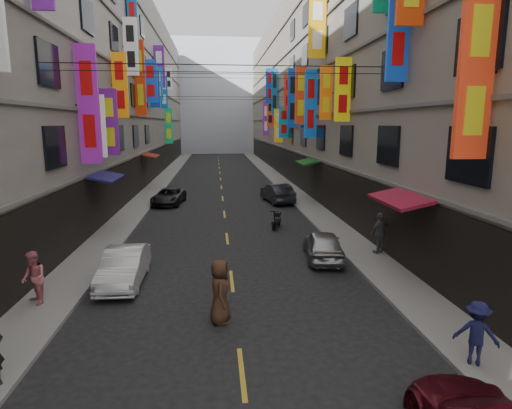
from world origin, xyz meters
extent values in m
cube|color=slate|center=(-6.00, 42.00, 0.06)|extent=(2.00, 90.00, 0.12)
cube|color=slate|center=(6.00, 42.00, 0.06)|extent=(2.00, 90.00, 0.12)
cube|color=gray|center=(-12.00, 42.00, 9.50)|extent=(10.00, 90.00, 19.00)
cube|color=black|center=(-6.95, 42.00, 1.50)|extent=(0.12, 85.50, 3.00)
cube|color=#66635E|center=(-6.94, 42.00, 3.20)|extent=(0.16, 90.00, 0.14)
cube|color=#66635E|center=(-6.94, 42.00, 6.40)|extent=(0.16, 90.00, 0.14)
cube|color=#66635E|center=(-6.94, 42.00, 9.60)|extent=(0.16, 90.00, 0.14)
cube|color=#66635E|center=(-6.94, 42.00, 12.80)|extent=(0.16, 90.00, 0.14)
cube|color=gray|center=(12.00, 42.00, 9.50)|extent=(10.00, 90.00, 19.00)
cube|color=black|center=(6.95, 42.00, 1.50)|extent=(0.12, 85.50, 3.00)
cube|color=#66635E|center=(6.94, 42.00, 3.20)|extent=(0.16, 90.00, 0.14)
cube|color=#66635E|center=(6.94, 42.00, 6.40)|extent=(0.16, 90.00, 0.14)
cube|color=#66635E|center=(6.94, 42.00, 9.60)|extent=(0.16, 90.00, 0.14)
cube|color=#66635E|center=(6.94, 42.00, 12.80)|extent=(0.16, 90.00, 0.14)
cube|color=#66635E|center=(6.94, 42.00, 16.00)|extent=(0.16, 90.00, 0.14)
cube|color=silver|center=(0.00, 92.00, 11.00)|extent=(18.00, 8.00, 22.00)
cube|color=red|center=(6.42, 14.17, 7.08)|extent=(0.96, 0.18, 4.62)
cylinder|color=black|center=(6.47, 14.17, 7.08)|extent=(1.06, 0.08, 0.08)
cube|color=blue|center=(6.49, 19.52, 9.47)|extent=(0.83, 0.18, 4.29)
cylinder|color=black|center=(6.54, 19.52, 9.47)|extent=(0.93, 0.08, 0.08)
cube|color=purple|center=(-6.42, 24.18, 6.60)|extent=(0.97, 0.18, 5.50)
cylinder|color=black|center=(-6.47, 24.18, 6.60)|extent=(1.07, 0.08, 0.08)
cube|color=white|center=(-6.53, 26.07, 5.60)|extent=(0.74, 0.18, 3.19)
cylinder|color=black|center=(-6.58, 26.07, 5.60)|extent=(0.84, 0.08, 0.08)
cube|color=yellow|center=(6.47, 26.45, 7.56)|extent=(0.86, 0.18, 3.41)
cylinder|color=black|center=(6.52, 26.45, 7.56)|extent=(0.96, 0.08, 0.08)
cube|color=#60167B|center=(-6.44, 28.23, 5.82)|extent=(0.92, 0.18, 3.71)
cylinder|color=black|center=(-6.49, 28.23, 5.82)|extent=(1.02, 0.08, 0.08)
cube|color=orange|center=(6.52, 30.24, 7.66)|extent=(0.76, 0.18, 3.35)
cylinder|color=black|center=(6.57, 30.24, 7.66)|extent=(0.86, 0.08, 0.08)
cube|color=orange|center=(-6.44, 31.56, 8.13)|extent=(0.93, 0.18, 4.02)
cylinder|color=black|center=(-6.49, 31.56, 8.13)|extent=(1.03, 0.08, 0.08)
cube|color=#DA9C0B|center=(6.33, 32.28, 12.09)|extent=(1.14, 0.18, 4.08)
cylinder|color=black|center=(6.38, 32.28, 12.09)|extent=(1.24, 0.08, 0.08)
cube|color=blue|center=(6.46, 34.36, 7.16)|extent=(0.87, 0.18, 4.86)
cylinder|color=black|center=(6.51, 34.36, 7.16)|extent=(0.97, 0.08, 0.08)
cube|color=white|center=(-6.41, 35.82, 11.18)|extent=(0.98, 0.18, 3.97)
cylinder|color=black|center=(-6.46, 35.82, 11.18)|extent=(1.08, 0.08, 0.08)
cube|color=#0E52A8|center=(-6.54, 37.79, 13.02)|extent=(0.73, 0.18, 4.60)
cylinder|color=black|center=(-6.59, 37.79, 13.02)|extent=(0.83, 0.08, 0.08)
cube|color=red|center=(6.44, 37.96, 8.00)|extent=(0.91, 0.18, 4.49)
cylinder|color=black|center=(6.49, 37.96, 8.00)|extent=(1.01, 0.08, 0.08)
cube|color=red|center=(-6.48, 39.52, 9.37)|extent=(0.84, 0.18, 5.96)
cylinder|color=black|center=(-6.53, 39.52, 9.37)|extent=(0.94, 0.08, 0.08)
cube|color=#0E3EAC|center=(6.48, 41.88, 8.00)|extent=(0.84, 0.18, 5.21)
cylinder|color=black|center=(6.53, 41.88, 8.00)|extent=(0.94, 0.08, 0.08)
cube|color=blue|center=(-6.29, 44.13, 9.58)|extent=(1.23, 0.18, 3.80)
cylinder|color=black|center=(-6.34, 44.13, 9.58)|extent=(1.33, 0.08, 0.08)
cube|color=red|center=(6.51, 44.43, 8.66)|extent=(0.79, 0.18, 3.30)
cylinder|color=black|center=(6.56, 44.43, 8.66)|extent=(0.89, 0.08, 0.08)
cube|color=#0B778E|center=(6.40, 46.15, 5.93)|extent=(0.99, 0.18, 3.15)
cylinder|color=black|center=(6.45, 46.15, 5.93)|extent=(1.09, 0.08, 0.08)
cube|color=#0F31B4|center=(-6.43, 47.85, 9.19)|extent=(0.95, 0.18, 3.64)
cylinder|color=black|center=(-6.48, 47.85, 9.19)|extent=(1.05, 0.08, 0.08)
cube|color=blue|center=(-6.41, 50.35, 9.89)|extent=(0.99, 0.18, 3.47)
cylinder|color=black|center=(-6.46, 50.35, 9.89)|extent=(1.09, 0.08, 0.08)
cube|color=#FFA70E|center=(6.44, 50.05, 5.56)|extent=(0.92, 0.18, 3.62)
cylinder|color=black|center=(6.49, 50.05, 5.56)|extent=(1.02, 0.08, 0.08)
cube|color=#55167A|center=(-6.33, 51.55, 11.80)|extent=(1.13, 0.18, 4.38)
cylinder|color=black|center=(-6.38, 51.55, 11.80)|extent=(1.23, 0.08, 0.08)
cube|color=#0B5185|center=(6.55, 54.26, 9.48)|extent=(0.71, 0.18, 5.29)
cylinder|color=black|center=(6.60, 54.26, 9.48)|extent=(0.81, 0.08, 0.08)
cube|color=#0E53A6|center=(-6.48, 56.44, 9.51)|extent=(0.85, 0.18, 3.85)
cylinder|color=black|center=(-6.53, 56.44, 9.51)|extent=(0.95, 0.08, 0.08)
cube|color=#0E32A4|center=(6.34, 56.34, 10.31)|extent=(1.12, 0.18, 4.13)
cylinder|color=black|center=(6.39, 56.34, 10.31)|extent=(1.22, 0.08, 0.08)
cube|color=red|center=(6.50, 57.68, 7.09)|extent=(0.80, 0.18, 3.22)
cylinder|color=black|center=(6.55, 57.68, 7.09)|extent=(0.90, 0.08, 0.08)
cube|color=#0E9A58|center=(-6.42, 59.89, 5.52)|extent=(0.95, 0.18, 4.57)
cylinder|color=black|center=(-6.47, 59.89, 5.52)|extent=(1.05, 0.08, 0.08)
cube|color=silver|center=(-6.47, 62.34, 11.60)|extent=(0.86, 0.18, 2.77)
cylinder|color=black|center=(-6.52, 62.34, 11.60)|extent=(0.96, 0.08, 0.08)
cube|color=#6D1B99|center=(6.49, 62.14, 6.47)|extent=(0.81, 0.18, 4.63)
cylinder|color=black|center=(6.54, 62.14, 6.47)|extent=(0.91, 0.08, 0.08)
cube|color=maroon|center=(6.30, 18.00, 3.00)|extent=(1.39, 3.20, 0.41)
cube|color=#1C1752|center=(-6.30, 26.00, 3.00)|extent=(1.39, 3.20, 0.41)
cube|color=#134913|center=(6.30, 34.00, 3.00)|extent=(1.39, 3.20, 0.41)
cube|color=maroon|center=(-6.30, 42.00, 3.00)|extent=(1.39, 3.20, 0.41)
cylinder|color=black|center=(0.00, 22.00, 8.20)|extent=(14.00, 0.04, 0.04)
cylinder|color=black|center=(0.00, 36.00, 9.40)|extent=(14.00, 0.04, 0.04)
cylinder|color=black|center=(0.00, 50.00, 8.60)|extent=(14.00, 0.04, 0.04)
cube|color=gold|center=(0.00, 12.00, 0.01)|extent=(0.12, 2.20, 0.01)
cube|color=gold|center=(0.00, 18.00, 0.01)|extent=(0.12, 2.20, 0.01)
cube|color=gold|center=(0.00, 24.00, 0.01)|extent=(0.12, 2.20, 0.01)
cube|color=gold|center=(0.00, 30.00, 0.01)|extent=(0.12, 2.20, 0.01)
cube|color=gold|center=(0.00, 36.00, 0.01)|extent=(0.12, 2.20, 0.01)
cube|color=gold|center=(0.00, 42.00, 0.01)|extent=(0.12, 2.20, 0.01)
cube|color=gold|center=(0.00, 48.00, 0.01)|extent=(0.12, 2.20, 0.01)
cube|color=gold|center=(0.00, 54.00, 0.01)|extent=(0.12, 2.20, 0.01)
cube|color=gold|center=(0.00, 60.00, 0.01)|extent=(0.12, 2.20, 0.01)
cube|color=gold|center=(0.00, 66.00, 0.01)|extent=(0.12, 2.20, 0.01)
cube|color=gold|center=(0.00, 72.00, 0.01)|extent=(0.12, 2.20, 0.01)
cube|color=gold|center=(0.00, 78.00, 0.01)|extent=(0.12, 2.20, 0.01)
cylinder|color=black|center=(2.60, 25.37, 0.25)|extent=(0.28, 0.51, 0.50)
cylinder|color=black|center=(3.03, 26.60, 0.25)|extent=(0.28, 0.51, 0.50)
cube|color=black|center=(2.82, 25.99, 0.40)|extent=(0.72, 1.33, 0.18)
cube|color=black|center=(2.90, 26.22, 0.75)|extent=(0.49, 0.63, 0.22)
cylinder|color=black|center=(2.63, 25.47, 0.70)|extent=(0.19, 0.36, 0.88)
cylinder|color=black|center=(2.63, 25.47, 1.05)|extent=(0.49, 0.22, 0.06)
imported|color=silver|center=(-3.89, 18.11, 0.64)|extent=(1.37, 3.90, 1.28)
imported|color=black|center=(-3.93, 33.85, 0.58)|extent=(2.41, 4.38, 1.16)
imported|color=#A4A4A8|center=(4.00, 20.22, 0.63)|extent=(1.93, 3.87, 1.26)
imported|color=#292A32|center=(4.00, 33.90, 0.71)|extent=(2.19, 4.48, 1.41)
imported|color=#D87279|center=(-6.26, 16.26, 0.97)|extent=(0.96, 1.00, 1.71)
imported|color=#16163D|center=(5.50, 11.70, 0.89)|extent=(1.12, 0.97, 1.55)
imported|color=#5C5C5E|center=(6.60, 20.49, 1.03)|extent=(1.22, 0.99, 1.82)
imported|color=#452A1B|center=(-0.46, 14.67, 0.95)|extent=(0.65, 0.94, 1.90)
camera|label=1|loc=(-0.54, 2.95, 5.70)|focal=30.00mm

